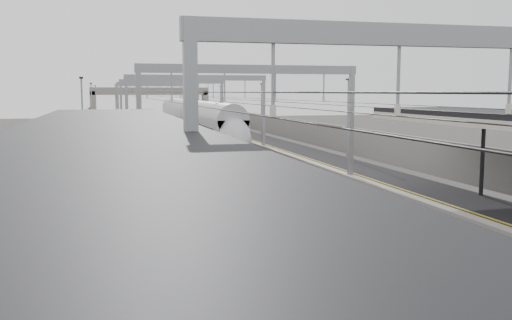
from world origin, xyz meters
TOP-DOWN VIEW (x-y plane):
  - platform_left at (-8.00, 45.00)m, footprint 4.00×120.00m
  - platform_right at (8.00, 45.00)m, footprint 4.00×120.00m
  - tracks at (0.00, 45.00)m, footprint 11.40×140.00m
  - overhead_line at (0.00, 51.62)m, footprint 13.00×140.00m
  - canopy_left at (-8.02, 2.99)m, footprint 4.40×30.00m
  - overbridge at (0.00, 100.00)m, footprint 22.00×2.20m
  - wall_left at (-11.20, 45.00)m, footprint 0.30×120.00m
  - wall_right at (11.20, 45.00)m, footprint 0.30×120.00m
  - train at (1.50, 53.07)m, footprint 2.59×47.26m
  - signal_green at (-5.20, 73.13)m, footprint 0.32×0.32m
  - signal_red_near at (3.20, 67.90)m, footprint 0.32×0.32m
  - signal_red_far at (5.40, 73.57)m, footprint 0.32×0.32m

SIDE VIEW (x-z plane):
  - tracks at x=0.00m, z-range -0.05..0.15m
  - platform_left at x=-8.00m, z-range 0.00..1.00m
  - platform_right at x=8.00m, z-range 0.00..1.00m
  - wall_left at x=-11.20m, z-range 0.00..3.20m
  - wall_right at x=11.20m, z-range 0.00..3.20m
  - train at x=1.50m, z-range -0.03..4.07m
  - signal_green at x=-5.20m, z-range 0.68..4.15m
  - signal_red_near at x=3.20m, z-range 0.68..4.15m
  - signal_red_far at x=5.40m, z-range 0.68..4.15m
  - canopy_left at x=-8.02m, z-range 2.97..7.21m
  - overbridge at x=0.00m, z-range 1.86..8.76m
  - overhead_line at x=0.00m, z-range 2.84..9.44m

